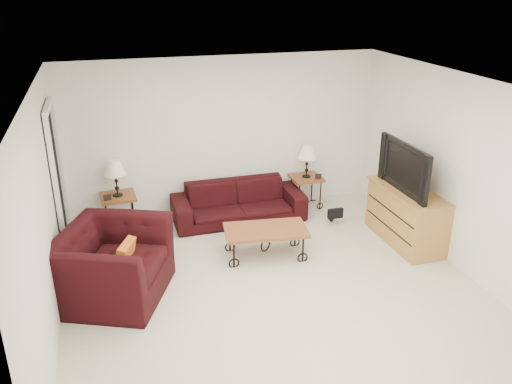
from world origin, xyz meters
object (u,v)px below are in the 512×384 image
at_px(armchair, 112,264).
at_px(side_table_left, 120,212).
at_px(television, 411,167).
at_px(side_table_right, 306,192).
at_px(sofa, 238,202).
at_px(coffee_table, 266,242).
at_px(backpack, 332,208).
at_px(tv_stand, 406,216).
at_px(lamp_left, 116,178).
at_px(lamp_right, 307,161).

bearing_deg(armchair, side_table_left, 18.89).
relative_size(armchair, television, 1.10).
bearing_deg(side_table_right, armchair, -150.01).
height_order(sofa, coffee_table, sofa).
height_order(television, backpack, television).
bearing_deg(tv_stand, side_table_left, 158.13).
height_order(side_table_left, coffee_table, side_table_left).
relative_size(sofa, coffee_table, 1.84).
bearing_deg(lamp_left, backpack, -11.85).
relative_size(lamp_left, tv_stand, 0.41).
relative_size(lamp_right, backpack, 1.11).
xyz_separation_m(lamp_right, backpack, (0.18, -0.67, -0.56)).
bearing_deg(armchair, tv_stand, -62.37).
xyz_separation_m(sofa, backpack, (1.38, -0.49, -0.06)).
relative_size(side_table_right, backpack, 1.11).
height_order(side_table_right, armchair, armchair).
bearing_deg(television, lamp_left, -111.97).
xyz_separation_m(side_table_left, backpack, (3.20, -0.67, -0.04)).
distance_m(coffee_table, television, 2.26).
relative_size(side_table_right, coffee_table, 0.48).
distance_m(lamp_left, television, 4.24).
height_order(coffee_table, television, television).
bearing_deg(lamp_right, armchair, -150.01).
distance_m(sofa, side_table_left, 1.82).
bearing_deg(lamp_right, backpack, -75.19).
distance_m(side_table_left, side_table_right, 3.02).
xyz_separation_m(coffee_table, television, (2.05, -0.15, 0.94)).
distance_m(side_table_left, armchair, 1.85).
xyz_separation_m(armchair, backpack, (3.36, 1.17, -0.19)).
height_order(sofa, backpack, sofa).
bearing_deg(tv_stand, backpack, 129.22).
xyz_separation_m(sofa, lamp_right, (1.21, 0.18, 0.50)).
xyz_separation_m(sofa, side_table_right, (1.21, 0.18, -0.03)).
height_order(side_table_right, tv_stand, tv_stand).
xyz_separation_m(lamp_right, tv_stand, (0.92, -1.58, -0.40)).
distance_m(coffee_table, tv_stand, 2.09).
relative_size(side_table_left, armchair, 0.42).
bearing_deg(side_table_right, sofa, -171.51).
xyz_separation_m(side_table_left, tv_stand, (3.94, -1.58, 0.13)).
height_order(coffee_table, armchair, armchair).
bearing_deg(sofa, coffee_table, -87.52).
distance_m(lamp_right, armchair, 3.70).
xyz_separation_m(lamp_right, armchair, (-3.18, -1.84, -0.37)).
xyz_separation_m(side_table_right, armchair, (-3.18, -1.84, 0.16)).
bearing_deg(lamp_right, coffee_table, -128.75).
xyz_separation_m(lamp_left, armchair, (-0.17, -1.84, -0.40)).
bearing_deg(lamp_right, lamp_left, 180.00).
bearing_deg(television, side_table_left, -111.97).
distance_m(lamp_right, television, 1.85).
xyz_separation_m(side_table_right, television, (0.90, -1.58, 0.89)).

